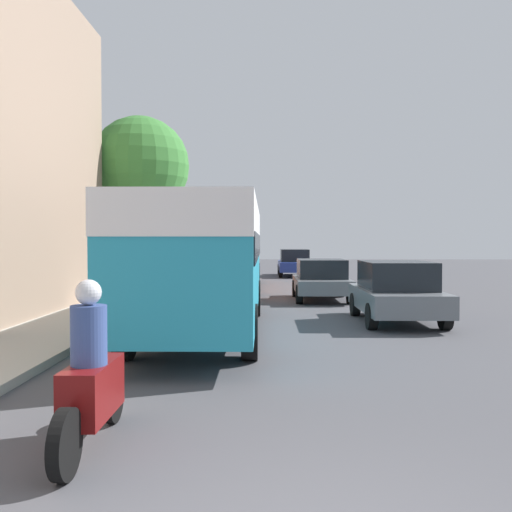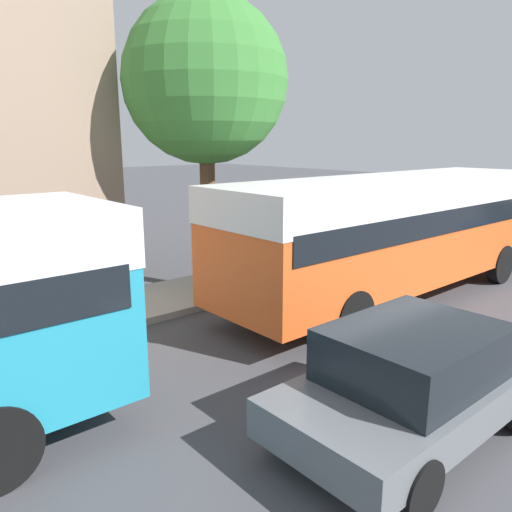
% 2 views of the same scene
% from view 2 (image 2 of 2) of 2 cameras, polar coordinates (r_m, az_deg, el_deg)
% --- Properties ---
extents(bus_following, '(2.60, 9.85, 2.83)m').
position_cam_2_polar(bus_following, '(12.13, 15.91, 4.07)').
color(bus_following, '#EA5B23').
rests_on(bus_following, ground_plane).
extents(car_far_curb, '(1.92, 3.81, 1.45)m').
position_cam_2_polar(car_far_curb, '(6.66, 17.40, -13.33)').
color(car_far_curb, slate).
rests_on(car_far_curb, ground_plane).
extents(pedestrian_near_curb, '(0.32, 0.32, 1.59)m').
position_cam_2_polar(pedestrian_near_curb, '(18.23, 19.04, 3.92)').
color(pedestrian_near_curb, '#232838').
rests_on(pedestrian_near_curb, sidewalk).
extents(street_tree, '(3.78, 3.78, 6.72)m').
position_cam_2_polar(street_tree, '(12.10, -5.81, 19.23)').
color(street_tree, brown).
rests_on(street_tree, sidewalk).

